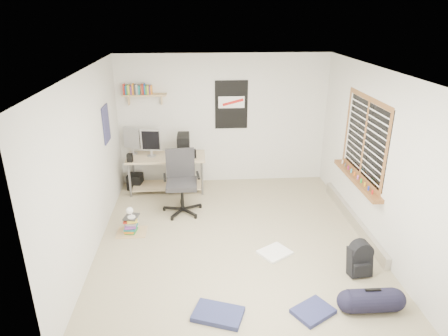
{
  "coord_description": "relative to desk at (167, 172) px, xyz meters",
  "views": [
    {
      "loc": [
        -0.53,
        -5.19,
        3.23
      ],
      "look_at": [
        -0.14,
        0.23,
        1.06
      ],
      "focal_mm": 32.0,
      "sensor_mm": 36.0,
      "label": 1
    }
  ],
  "objects": [
    {
      "name": "floor",
      "position": [
        1.1,
        -1.83,
        -0.37
      ],
      "size": [
        4.0,
        4.5,
        0.01
      ],
      "primitive_type": "cube",
      "color": "gray",
      "rests_on": "ground"
    },
    {
      "name": "ceiling",
      "position": [
        1.1,
        -1.83,
        2.14
      ],
      "size": [
        4.0,
        4.5,
        0.01
      ],
      "primitive_type": "cube",
      "color": "white",
      "rests_on": "ground"
    },
    {
      "name": "back_wall",
      "position": [
        1.1,
        0.42,
        0.89
      ],
      "size": [
        4.0,
        0.01,
        2.5
      ],
      "primitive_type": "cube",
      "color": "silver",
      "rests_on": "ground"
    },
    {
      "name": "left_wall",
      "position": [
        -0.9,
        -1.83,
        0.89
      ],
      "size": [
        0.01,
        4.5,
        2.5
      ],
      "primitive_type": "cube",
      "color": "silver",
      "rests_on": "ground"
    },
    {
      "name": "right_wall",
      "position": [
        3.11,
        -1.83,
        0.89
      ],
      "size": [
        0.01,
        4.5,
        2.5
      ],
      "primitive_type": "cube",
      "color": "silver",
      "rests_on": "ground"
    },
    {
      "name": "desk",
      "position": [
        0.0,
        0.0,
        0.0
      ],
      "size": [
        1.5,
        0.78,
        0.66
      ],
      "primitive_type": "cube",
      "rotation": [
        0.0,
        0.0,
        0.11
      ],
      "color": "tan",
      "rests_on": "floor"
    },
    {
      "name": "monitor_left",
      "position": [
        -0.62,
        0.17,
        0.49
      ],
      "size": [
        0.35,
        0.25,
        0.39
      ],
      "primitive_type": "cube",
      "rotation": [
        0.0,
        0.0,
        -0.49
      ],
      "color": "#A3A4A8",
      "rests_on": "desk"
    },
    {
      "name": "monitor_right",
      "position": [
        -0.26,
        0.01,
        0.49
      ],
      "size": [
        0.37,
        0.14,
        0.39
      ],
      "primitive_type": "cube",
      "rotation": [
        0.0,
        0.0,
        -0.13
      ],
      "color": "#AAABB0",
      "rests_on": "desk"
    },
    {
      "name": "pc_tower",
      "position": [
        0.34,
        -0.11,
        0.53
      ],
      "size": [
        0.22,
        0.46,
        0.47
      ],
      "primitive_type": "cube",
      "rotation": [
        0.0,
        0.0,
        -0.01
      ],
      "color": "black",
      "rests_on": "desk"
    },
    {
      "name": "keyboard",
      "position": [
        -0.29,
        -0.14,
        0.3
      ],
      "size": [
        0.43,
        0.15,
        0.02
      ],
      "primitive_type": "cube",
      "rotation": [
        0.0,
        0.0,
        0.01
      ],
      "color": "black",
      "rests_on": "desk"
    },
    {
      "name": "speaker_left",
      "position": [
        -0.62,
        -0.26,
        0.39
      ],
      "size": [
        0.11,
        0.11,
        0.19
      ],
      "primitive_type": "cube",
      "rotation": [
        0.0,
        0.0,
        -0.16
      ],
      "color": "black",
      "rests_on": "desk"
    },
    {
      "name": "speaker_right",
      "position": [
        0.51,
        -0.13,
        0.39
      ],
      "size": [
        0.11,
        0.11,
        0.19
      ],
      "primitive_type": "cube",
      "rotation": [
        0.0,
        0.0,
        0.11
      ],
      "color": "black",
      "rests_on": "desk"
    },
    {
      "name": "office_chair",
      "position": [
        0.31,
        -0.91,
        0.12
      ],
      "size": [
        0.77,
        0.77,
        1.08
      ],
      "primitive_type": "cube",
      "rotation": [
        0.0,
        0.0,
        0.09
      ],
      "color": "#262528",
      "rests_on": "floor"
    },
    {
      "name": "wall_shelf",
      "position": [
        -0.35,
        0.31,
        1.42
      ],
      "size": [
        0.8,
        0.22,
        0.24
      ],
      "primitive_type": "cube",
      "color": "tan",
      "rests_on": "back_wall"
    },
    {
      "name": "poster_back_wall",
      "position": [
        1.25,
        0.4,
        1.19
      ],
      "size": [
        0.62,
        0.03,
        0.92
      ],
      "primitive_type": "cube",
      "color": "black",
      "rests_on": "back_wall"
    },
    {
      "name": "poster_left_wall",
      "position": [
        -0.88,
        -0.63,
        1.14
      ],
      "size": [
        0.02,
        0.42,
        0.6
      ],
      "primitive_type": "cube",
      "color": "navy",
      "rests_on": "left_wall"
    },
    {
      "name": "window",
      "position": [
        3.05,
        -1.53,
        1.08
      ],
      "size": [
        0.1,
        1.5,
        1.26
      ],
      "primitive_type": "cube",
      "color": "brown",
      "rests_on": "right_wall"
    },
    {
      "name": "baseboard_heater",
      "position": [
        3.06,
        -1.53,
        -0.28
      ],
      "size": [
        0.08,
        2.5,
        0.18
      ],
      "primitive_type": "cube",
      "color": "#B7B2A8",
      "rests_on": "floor"
    },
    {
      "name": "backpack",
      "position": [
        2.64,
        -2.82,
        -0.16
      ],
      "size": [
        0.3,
        0.25,
        0.38
      ],
      "primitive_type": "cube",
      "rotation": [
        0.0,
        0.0,
        0.08
      ],
      "color": "black",
      "rests_on": "floor"
    },
    {
      "name": "duffel_bag",
      "position": [
        2.52,
        -3.49,
        -0.22
      ],
      "size": [
        0.28,
        0.28,
        0.54
      ],
      "primitive_type": "cylinder",
      "rotation": [
        0.0,
        0.0,
        -0.01
      ],
      "color": "black",
      "rests_on": "floor"
    },
    {
      "name": "tshirt",
      "position": [
        1.64,
        -2.28,
        -0.34
      ],
      "size": [
        0.53,
        0.51,
        0.04
      ],
      "primitive_type": "cube",
      "rotation": [
        0.0,
        0.0,
        0.57
      ],
      "color": "white",
      "rests_on": "floor"
    },
    {
      "name": "jeans_a",
      "position": [
        0.76,
        -3.46,
        -0.33
      ],
      "size": [
        0.64,
        0.52,
        0.06
      ],
      "primitive_type": "cube",
      "rotation": [
        0.0,
        0.0,
        -0.35
      ],
      "color": "navy",
      "rests_on": "floor"
    },
    {
      "name": "jeans_b",
      "position": [
        1.85,
        -3.49,
        -0.34
      ],
      "size": [
        0.55,
        0.51,
        0.05
      ],
      "primitive_type": "cube",
      "rotation": [
        0.0,
        0.0,
        0.54
      ],
      "color": "navy",
      "rests_on": "floor"
    },
    {
      "name": "book_stack",
      "position": [
        -0.47,
        -1.55,
        -0.22
      ],
      "size": [
        0.44,
        0.36,
        0.29
      ],
      "primitive_type": "cube",
      "rotation": [
        0.0,
        0.0,
        0.01
      ],
      "color": "olive",
      "rests_on": "floor"
    },
    {
      "name": "desk_lamp",
      "position": [
        -0.45,
        -1.57,
        0.02
      ],
      "size": [
        0.17,
        0.22,
        0.2
      ],
      "primitive_type": "cube",
      "rotation": [
        0.0,
        0.0,
        0.33
      ],
      "color": "white",
      "rests_on": "book_stack"
    },
    {
      "name": "subwoofer",
      "position": [
        -0.63,
        0.13,
        -0.22
      ],
      "size": [
        0.3,
        0.3,
        0.3
      ],
      "primitive_type": "cube",
      "rotation": [
        0.0,
        0.0,
        -0.17
      ],
      "color": "black",
      "rests_on": "floor"
    }
  ]
}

